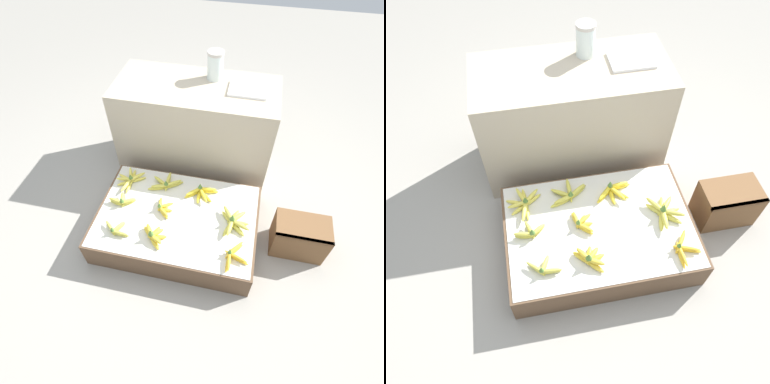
{
  "view_description": "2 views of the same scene",
  "coord_description": "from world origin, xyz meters",
  "views": [
    {
      "loc": [
        0.37,
        -1.19,
        1.99
      ],
      "look_at": [
        0.08,
        0.12,
        0.37
      ],
      "focal_mm": 28.0,
      "sensor_mm": 36.0,
      "label": 1
    },
    {
      "loc": [
        -0.34,
        -1.12,
        2.19
      ],
      "look_at": [
        -0.11,
        0.14,
        0.42
      ],
      "focal_mm": 35.0,
      "sensor_mm": 36.0,
      "label": 2
    }
  ],
  "objects": [
    {
      "name": "banana_bunch_front_right",
      "position": [
        0.43,
        -0.25,
        0.26
      ],
      "size": [
        0.17,
        0.24,
        0.08
      ],
      "color": "gold",
      "rests_on": "display_platform"
    },
    {
      "name": "foam_tray_white",
      "position": [
        0.35,
        0.79,
        0.8
      ],
      "size": [
        0.28,
        0.2,
        0.02
      ],
      "color": "white",
      "rests_on": "back_vendor_table"
    },
    {
      "name": "wooden_crate",
      "position": [
        0.88,
        0.06,
        0.15
      ],
      "size": [
        0.37,
        0.24,
        0.29
      ],
      "color": "brown",
      "rests_on": "ground_plane"
    },
    {
      "name": "ground_plane",
      "position": [
        0.0,
        0.0,
        0.0
      ],
      "size": [
        10.0,
        10.0,
        0.0
      ],
      "primitive_type": "plane",
      "color": "gray"
    },
    {
      "name": "display_platform",
      "position": [
        0.0,
        0.0,
        0.12
      ],
      "size": [
        1.15,
        0.79,
        0.24
      ],
      "color": "brown",
      "rests_on": "ground_plane"
    },
    {
      "name": "back_vendor_table",
      "position": [
        -0.03,
        0.78,
        0.4
      ],
      "size": [
        1.24,
        0.58,
        0.79
      ],
      "color": "tan",
      "rests_on": "ground_plane"
    },
    {
      "name": "banana_bunch_middle_right",
      "position": [
        0.4,
        0.0,
        0.27
      ],
      "size": [
        0.22,
        0.26,
        0.11
      ],
      "color": "gold",
      "rests_on": "display_platform"
    },
    {
      "name": "glass_jar",
      "position": [
        0.09,
        0.91,
        0.9
      ],
      "size": [
        0.12,
        0.12,
        0.21
      ],
      "color": "silver",
      "rests_on": "back_vendor_table"
    },
    {
      "name": "banana_bunch_front_left",
      "position": [
        -0.37,
        -0.23,
        0.26
      ],
      "size": [
        0.2,
        0.13,
        0.08
      ],
      "color": "gold",
      "rests_on": "display_platform"
    },
    {
      "name": "banana_bunch_middle_left",
      "position": [
        -0.41,
        0.01,
        0.27
      ],
      "size": [
        0.2,
        0.12,
        0.1
      ],
      "color": "gold",
      "rests_on": "display_platform"
    },
    {
      "name": "banana_bunch_front_midleft",
      "position": [
        -0.11,
        -0.22,
        0.27
      ],
      "size": [
        0.19,
        0.19,
        0.11
      ],
      "color": "gold",
      "rests_on": "display_platform"
    },
    {
      "name": "banana_bunch_middle_midleft",
      "position": [
        -0.11,
        0.02,
        0.26
      ],
      "size": [
        0.13,
        0.18,
        0.09
      ],
      "color": "gold",
      "rests_on": "display_platform"
    },
    {
      "name": "banana_bunch_back_left",
      "position": [
        -0.43,
        0.23,
        0.26
      ],
      "size": [
        0.23,
        0.26,
        0.09
      ],
      "color": "#DBCC4C",
      "rests_on": "display_platform"
    },
    {
      "name": "banana_bunch_back_midright",
      "position": [
        0.13,
        0.21,
        0.27
      ],
      "size": [
        0.25,
        0.16,
        0.1
      ],
      "color": "yellow",
      "rests_on": "display_platform"
    },
    {
      "name": "banana_bunch_back_midleft",
      "position": [
        -0.15,
        0.25,
        0.27
      ],
      "size": [
        0.26,
        0.2,
        0.09
      ],
      "color": "gold",
      "rests_on": "display_platform"
    }
  ]
}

